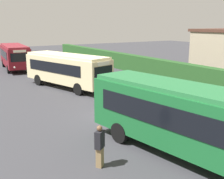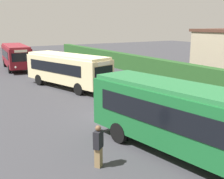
{
  "view_description": "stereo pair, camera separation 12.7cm",
  "coord_description": "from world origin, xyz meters",
  "px_view_note": "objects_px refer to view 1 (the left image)",
  "views": [
    {
      "loc": [
        13.53,
        -8.64,
        5.62
      ],
      "look_at": [
        -1.47,
        0.45,
        1.44
      ],
      "focal_mm": 44.46,
      "sensor_mm": 36.0,
      "label": 1
    },
    {
      "loc": [
        13.59,
        -8.54,
        5.62
      ],
      "look_at": [
        -1.47,
        0.45,
        1.44
      ],
      "focal_mm": 44.46,
      "sensor_mm": 36.0,
      "label": 2
    }
  ],
  "objects_px": {
    "person_right": "(85,72)",
    "bus_cream": "(67,69)",
    "bus_green": "(188,117)",
    "person_left": "(37,63)",
    "bus_maroon": "(15,55)",
    "person_center": "(78,71)",
    "person_far": "(100,145)"
  },
  "relations": [
    {
      "from": "bus_maroon",
      "to": "bus_cream",
      "type": "height_order",
      "value": "bus_maroon"
    },
    {
      "from": "bus_cream",
      "to": "person_right",
      "type": "relative_size",
      "value": 5.01
    },
    {
      "from": "bus_maroon",
      "to": "person_left",
      "type": "bearing_deg",
      "value": 63.84
    },
    {
      "from": "bus_maroon",
      "to": "bus_green",
      "type": "height_order",
      "value": "bus_green"
    },
    {
      "from": "bus_green",
      "to": "person_left",
      "type": "distance_m",
      "value": 26.85
    },
    {
      "from": "person_center",
      "to": "person_right",
      "type": "relative_size",
      "value": 1.03
    },
    {
      "from": "bus_green",
      "to": "person_left",
      "type": "xyz_separation_m",
      "value": [
        -26.79,
        1.47,
        -0.95
      ]
    },
    {
      "from": "person_right",
      "to": "person_left",
      "type": "bearing_deg",
      "value": 38.94
    },
    {
      "from": "person_left",
      "to": "person_center",
      "type": "relative_size",
      "value": 0.85
    },
    {
      "from": "person_left",
      "to": "person_far",
      "type": "relative_size",
      "value": 0.93
    },
    {
      "from": "bus_maroon",
      "to": "person_right",
      "type": "bearing_deg",
      "value": 23.22
    },
    {
      "from": "person_left",
      "to": "person_right",
      "type": "bearing_deg",
      "value": -48.25
    },
    {
      "from": "bus_maroon",
      "to": "person_far",
      "type": "relative_size",
      "value": 5.19
    },
    {
      "from": "bus_green",
      "to": "person_center",
      "type": "relative_size",
      "value": 5.2
    },
    {
      "from": "person_center",
      "to": "person_right",
      "type": "distance_m",
      "value": 1.13
    },
    {
      "from": "person_right",
      "to": "person_center",
      "type": "bearing_deg",
      "value": 41.17
    },
    {
      "from": "person_right",
      "to": "person_far",
      "type": "relative_size",
      "value": 1.06
    },
    {
      "from": "bus_maroon",
      "to": "bus_green",
      "type": "bearing_deg",
      "value": 6.29
    },
    {
      "from": "bus_cream",
      "to": "person_left",
      "type": "distance_m",
      "value": 11.71
    },
    {
      "from": "bus_maroon",
      "to": "person_center",
      "type": "distance_m",
      "value": 11.39
    },
    {
      "from": "person_right",
      "to": "person_far",
      "type": "distance_m",
      "value": 16.57
    },
    {
      "from": "person_left",
      "to": "person_center",
      "type": "height_order",
      "value": "person_center"
    },
    {
      "from": "bus_cream",
      "to": "person_far",
      "type": "height_order",
      "value": "bus_cream"
    },
    {
      "from": "person_center",
      "to": "bus_cream",
      "type": "bearing_deg",
      "value": -127.43
    },
    {
      "from": "bus_cream",
      "to": "person_far",
      "type": "relative_size",
      "value": 5.32
    },
    {
      "from": "person_right",
      "to": "bus_cream",
      "type": "bearing_deg",
      "value": 146.64
    },
    {
      "from": "person_center",
      "to": "person_right",
      "type": "xyz_separation_m",
      "value": [
        1.1,
        0.22,
        -0.03
      ]
    },
    {
      "from": "person_far",
      "to": "person_right",
      "type": "bearing_deg",
      "value": 119.81
    },
    {
      "from": "bus_maroon",
      "to": "person_right",
      "type": "distance_m",
      "value": 12.51
    },
    {
      "from": "bus_maroon",
      "to": "person_right",
      "type": "height_order",
      "value": "bus_maroon"
    },
    {
      "from": "bus_cream",
      "to": "person_center",
      "type": "bearing_deg",
      "value": 119.91
    },
    {
      "from": "person_left",
      "to": "person_far",
      "type": "xyz_separation_m",
      "value": [
        25.6,
        -5.02,
        0.08
      ]
    }
  ]
}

